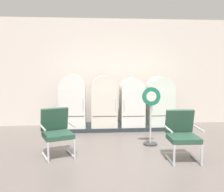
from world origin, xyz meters
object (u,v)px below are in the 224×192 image
at_px(refrigerator_3, 160,100).
at_px(refrigerator_1, 104,100).
at_px(refrigerator_0, 73,99).
at_px(armchair_right, 182,133).
at_px(sign_stand, 151,119).
at_px(refrigerator_2, 132,101).
at_px(armchair_left, 57,130).

bearing_deg(refrigerator_3, refrigerator_1, 179.22).
height_order(refrigerator_0, armchair_right, refrigerator_0).
bearing_deg(refrigerator_1, sign_stand, -58.05).
bearing_deg(armchair_right, refrigerator_2, 102.40).
bearing_deg(armchair_right, sign_stand, 110.98).
distance_m(refrigerator_3, sign_stand, 1.67).
height_order(refrigerator_3, armchair_left, refrigerator_3).
bearing_deg(refrigerator_0, refrigerator_2, -0.16).
bearing_deg(refrigerator_0, refrigerator_1, 0.44).
xyz_separation_m(refrigerator_0, armchair_left, (-0.18, -2.10, -0.35)).
distance_m(refrigerator_3, armchair_left, 3.38).
relative_size(armchair_left, armchair_right, 1.00).
bearing_deg(refrigerator_2, refrigerator_3, -0.74).
height_order(refrigerator_0, refrigerator_1, refrigerator_0).
height_order(refrigerator_1, refrigerator_2, refrigerator_1).
height_order(refrigerator_0, armchair_left, refrigerator_0).
bearing_deg(refrigerator_0, sign_stand, -40.18).
xyz_separation_m(refrigerator_2, refrigerator_3, (0.80, -0.01, 0.01)).
distance_m(refrigerator_1, refrigerator_2, 0.79).
height_order(refrigerator_3, sign_stand, refrigerator_3).
bearing_deg(refrigerator_1, armchair_left, -116.30).
bearing_deg(refrigerator_1, armchair_right, -62.01).
bearing_deg(sign_stand, refrigerator_2, 96.69).
bearing_deg(armchair_right, refrigerator_1, 117.99).
height_order(armchair_left, sign_stand, sign_stand).
bearing_deg(refrigerator_3, refrigerator_2, 179.26).
bearing_deg(armchair_left, refrigerator_3, 38.41).
xyz_separation_m(armchair_left, sign_stand, (2.02, 0.55, 0.08)).
bearing_deg(refrigerator_3, armchair_right, -95.60).
bearing_deg(refrigerator_3, armchair_left, -141.59).
distance_m(refrigerator_2, armchair_left, 2.80).
height_order(refrigerator_0, refrigerator_3, refrigerator_0).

